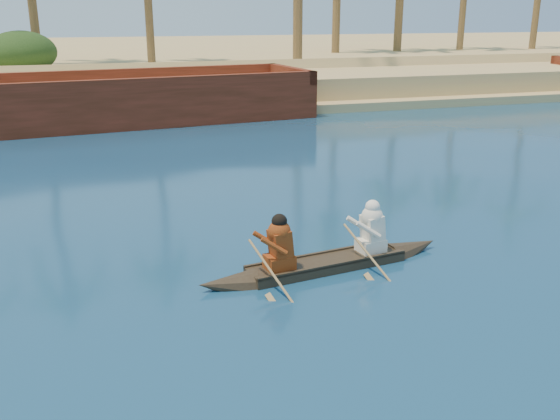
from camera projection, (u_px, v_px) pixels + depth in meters
name	position (u px, v px, depth m)	size (l,w,h in m)	color
sandy_embankment	(113.00, 61.00, 46.15)	(150.00, 51.00, 1.50)	tan
shrub_cluster	(129.00, 69.00, 31.97)	(100.00, 6.00, 2.40)	#1A3413
canoe	(327.00, 255.00, 10.21)	(4.47, 1.21, 1.22)	#33291B
barge_mid	(144.00, 101.00, 24.04)	(13.21, 5.63, 2.14)	maroon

